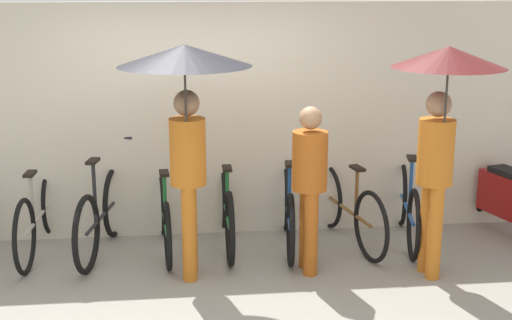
{
  "coord_description": "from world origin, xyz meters",
  "views": [
    {
      "loc": [
        -0.15,
        -5.5,
        2.64
      ],
      "look_at": [
        0.56,
        0.9,
        1.0
      ],
      "focal_mm": 50.0,
      "sensor_mm": 36.0,
      "label": 1
    }
  ],
  "objects": [
    {
      "name": "pedestrian_center",
      "position": [
        1.01,
        0.59,
        0.9
      ],
      "size": [
        0.32,
        0.32,
        1.55
      ],
      "rotation": [
        0.0,
        0.0,
        3.2
      ],
      "color": "#B25619",
      "rests_on": "ground"
    },
    {
      "name": "parked_bicycle_3",
      "position": [
        -0.31,
        1.27,
        0.35
      ],
      "size": [
        0.44,
        1.62,
        1.06
      ],
      "rotation": [
        0.0,
        0.0,
        1.64
      ],
      "color": "black",
      "rests_on": "ground"
    },
    {
      "name": "parked_bicycle_1",
      "position": [
        -1.55,
        1.37,
        0.38
      ],
      "size": [
        0.44,
        1.79,
        1.04
      ],
      "rotation": [
        0.0,
        0.0,
        1.52
      ],
      "color": "black",
      "rests_on": "ground"
    },
    {
      "name": "motorcycle",
      "position": [
        3.29,
        1.28,
        0.4
      ],
      "size": [
        0.83,
        2.1,
        0.92
      ],
      "rotation": [
        0.0,
        0.0,
        1.85
      ],
      "color": "black",
      "rests_on": "ground"
    },
    {
      "name": "parked_bicycle_4",
      "position": [
        0.31,
        1.36,
        0.37
      ],
      "size": [
        0.44,
        1.77,
        0.97
      ],
      "rotation": [
        0.0,
        0.0,
        1.56
      ],
      "color": "black",
      "rests_on": "ground"
    },
    {
      "name": "parked_bicycle_2",
      "position": [
        -0.93,
        1.27,
        0.39
      ],
      "size": [
        0.48,
        1.7,
        1.08
      ],
      "rotation": [
        0.0,
        0.0,
        1.39
      ],
      "color": "black",
      "rests_on": "ground"
    },
    {
      "name": "parked_bicycle_6",
      "position": [
        1.55,
        1.27,
        0.37
      ],
      "size": [
        0.51,
        1.71,
        0.99
      ],
      "rotation": [
        0.0,
        0.0,
        1.77
      ],
      "color": "black",
      "rests_on": "ground"
    },
    {
      "name": "pedestrian_trailing",
      "position": [
        2.11,
        0.3,
        1.63
      ],
      "size": [
        0.96,
        0.96,
        2.1
      ],
      "rotation": [
        0.0,
        0.0,
        3.2
      ],
      "color": "#C66B1E",
      "rests_on": "ground"
    },
    {
      "name": "pedestrian_leading",
      "position": [
        -0.08,
        0.49,
        1.71
      ],
      "size": [
        1.13,
        1.13,
        2.12
      ],
      "rotation": [
        0.0,
        0.0,
        3.07
      ],
      "color": "#C66B1E",
      "rests_on": "ground"
    },
    {
      "name": "parked_bicycle_7",
      "position": [
        2.17,
        1.27,
        0.37
      ],
      "size": [
        0.51,
        1.7,
        0.98
      ],
      "rotation": [
        0.0,
        0.0,
        1.38
      ],
      "color": "black",
      "rests_on": "ground"
    },
    {
      "name": "back_wall",
      "position": [
        0.0,
        1.77,
        1.21
      ],
      "size": [
        13.46,
        0.12,
        2.42
      ],
      "color": "beige",
      "rests_on": "ground"
    },
    {
      "name": "ground_plane",
      "position": [
        0.0,
        0.0,
        0.0
      ],
      "size": [
        30.0,
        30.0,
        0.0
      ],
      "primitive_type": "plane",
      "color": "gray"
    },
    {
      "name": "parked_bicycle_5",
      "position": [
        0.93,
        1.26,
        0.37
      ],
      "size": [
        0.44,
        1.69,
        0.97
      ],
      "rotation": [
        0.0,
        0.0,
        1.46
      ],
      "color": "black",
      "rests_on": "ground"
    }
  ]
}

